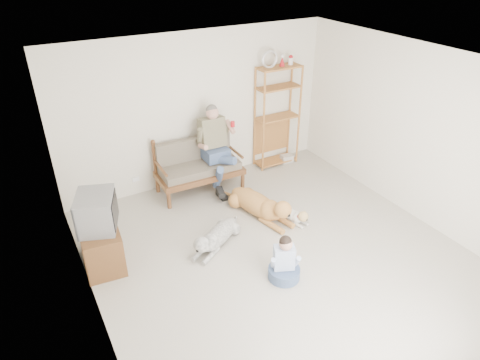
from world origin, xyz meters
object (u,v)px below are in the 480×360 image
etagere (277,116)px  tv_stand (101,245)px  golden_retriever (261,205)px  loveseat (198,165)px

etagere → tv_stand: 4.08m
tv_stand → golden_retriever: (2.53, -0.10, -0.10)m
tv_stand → etagere: bearing=25.5°
loveseat → tv_stand: bearing=-148.0°
etagere → loveseat: bearing=-174.5°
tv_stand → golden_retriever: bearing=3.4°
tv_stand → golden_retriever: tv_stand is taller
loveseat → golden_retriever: size_ratio=0.97×
tv_stand → loveseat: bearing=36.2°
loveseat → tv_stand: loveseat is taller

